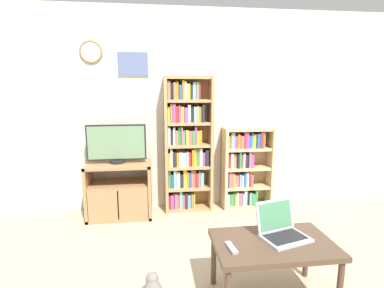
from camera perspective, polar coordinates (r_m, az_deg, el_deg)
wall_back at (r=3.99m, az=-1.06°, el=6.42°), size 6.67×0.09×2.60m
tv_stand at (r=3.88m, az=-13.63°, el=-8.48°), size 0.78×0.47×0.69m
television at (r=3.76m, az=-14.17°, el=0.06°), size 0.71×0.18×0.48m
bookshelf_tall at (r=3.88m, az=-1.06°, el=-0.21°), size 0.61×0.27×1.74m
bookshelf_short at (r=4.10m, az=9.91°, el=-4.40°), size 0.66×0.27×1.08m
coffee_table at (r=2.43m, az=15.18°, el=-18.64°), size 0.88×0.55×0.47m
laptop at (r=2.47m, az=16.59°, el=-15.15°), size 0.40×0.37×0.26m
remote_near_laptop at (r=2.25m, az=7.51°, el=-19.01°), size 0.06×0.16×0.02m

